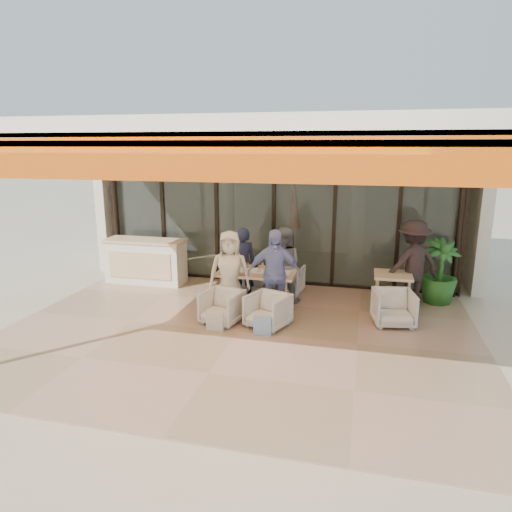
{
  "coord_description": "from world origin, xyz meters",
  "views": [
    {
      "loc": [
        2.03,
        -6.98,
        3.12
      ],
      "look_at": [
        0.1,
        0.9,
        1.15
      ],
      "focal_mm": 32.0,
      "sensor_mm": 36.0,
      "label": 1
    }
  ],
  "objects_px": {
    "side_table": "(393,279)",
    "standing_woman": "(413,264)",
    "dining_table": "(257,274)",
    "chair_far_right": "(287,279)",
    "diner_periwinkle": "(274,274)",
    "chair_near_right": "(268,309)",
    "potted_palm": "(439,272)",
    "chair_near_left": "(222,305)",
    "chair_far_left": "(249,277)",
    "diner_cream": "(230,273)",
    "diner_grey": "(283,265)",
    "host_counter": "(146,261)",
    "diner_navy": "(243,264)"
  },
  "relations": [
    {
      "from": "host_counter",
      "to": "dining_table",
      "type": "bearing_deg",
      "value": -18.56
    },
    {
      "from": "dining_table",
      "to": "potted_palm",
      "type": "relative_size",
      "value": 1.13
    },
    {
      "from": "diner_periwinkle",
      "to": "potted_palm",
      "type": "height_order",
      "value": "diner_periwinkle"
    },
    {
      "from": "side_table",
      "to": "standing_woman",
      "type": "xyz_separation_m",
      "value": [
        0.37,
        0.31,
        0.24
      ]
    },
    {
      "from": "chair_far_left",
      "to": "potted_palm",
      "type": "xyz_separation_m",
      "value": [
        3.9,
        0.15,
        0.34
      ]
    },
    {
      "from": "chair_far_right",
      "to": "chair_near_right",
      "type": "xyz_separation_m",
      "value": [
        0.0,
        -1.9,
        -0.01
      ]
    },
    {
      "from": "dining_table",
      "to": "potted_palm",
      "type": "distance_m",
      "value": 3.66
    },
    {
      "from": "chair_near_left",
      "to": "standing_woman",
      "type": "distance_m",
      "value": 3.79
    },
    {
      "from": "dining_table",
      "to": "potted_palm",
      "type": "xyz_separation_m",
      "value": [
        3.49,
        1.09,
        -0.02
      ]
    },
    {
      "from": "chair_near_right",
      "to": "diner_cream",
      "type": "bearing_deg",
      "value": 169.98
    },
    {
      "from": "chair_near_left",
      "to": "diner_navy",
      "type": "height_order",
      "value": "diner_navy"
    },
    {
      "from": "side_table",
      "to": "chair_far_right",
      "type": "bearing_deg",
      "value": 166.2
    },
    {
      "from": "potted_palm",
      "to": "chair_near_left",
      "type": "bearing_deg",
      "value": -152.32
    },
    {
      "from": "chair_far_right",
      "to": "diner_cream",
      "type": "bearing_deg",
      "value": 64.46
    },
    {
      "from": "chair_near_right",
      "to": "standing_woman",
      "type": "bearing_deg",
      "value": 54.58
    },
    {
      "from": "host_counter",
      "to": "chair_near_left",
      "type": "bearing_deg",
      "value": -37.98
    },
    {
      "from": "chair_near_left",
      "to": "potted_palm",
      "type": "bearing_deg",
      "value": 40.95
    },
    {
      "from": "potted_palm",
      "to": "diner_navy",
      "type": "bearing_deg",
      "value": -170.59
    },
    {
      "from": "host_counter",
      "to": "diner_cream",
      "type": "xyz_separation_m",
      "value": [
        2.46,
        -1.42,
        0.27
      ]
    },
    {
      "from": "diner_navy",
      "to": "side_table",
      "type": "relative_size",
      "value": 2.02
    },
    {
      "from": "dining_table",
      "to": "chair_near_left",
      "type": "relative_size",
      "value": 2.24
    },
    {
      "from": "chair_far_right",
      "to": "chair_near_left",
      "type": "bearing_deg",
      "value": 71.58
    },
    {
      "from": "dining_table",
      "to": "diner_grey",
      "type": "relative_size",
      "value": 0.96
    },
    {
      "from": "diner_cream",
      "to": "dining_table",
      "type": "bearing_deg",
      "value": 38.21
    },
    {
      "from": "chair_far_left",
      "to": "side_table",
      "type": "distance_m",
      "value": 3.05
    },
    {
      "from": "host_counter",
      "to": "standing_woman",
      "type": "height_order",
      "value": "standing_woman"
    },
    {
      "from": "diner_periwinkle",
      "to": "standing_woman",
      "type": "relative_size",
      "value": 0.95
    },
    {
      "from": "dining_table",
      "to": "chair_far_right",
      "type": "xyz_separation_m",
      "value": [
        0.43,
        0.94,
        -0.34
      ]
    },
    {
      "from": "chair_near_left",
      "to": "potted_palm",
      "type": "height_order",
      "value": "potted_palm"
    },
    {
      "from": "diner_periwinkle",
      "to": "diner_navy",
      "type": "bearing_deg",
      "value": 120.62
    },
    {
      "from": "chair_far_right",
      "to": "diner_navy",
      "type": "bearing_deg",
      "value": 36.19
    },
    {
      "from": "chair_near_right",
      "to": "diner_cream",
      "type": "relative_size",
      "value": 0.42
    },
    {
      "from": "host_counter",
      "to": "chair_near_left",
      "type": "xyz_separation_m",
      "value": [
        2.46,
        -1.92,
        -0.2
      ]
    },
    {
      "from": "side_table",
      "to": "standing_woman",
      "type": "height_order",
      "value": "standing_woman"
    },
    {
      "from": "side_table",
      "to": "standing_woman",
      "type": "bearing_deg",
      "value": 40.22
    },
    {
      "from": "diner_navy",
      "to": "dining_table",
      "type": "bearing_deg",
      "value": 111.76
    },
    {
      "from": "chair_far_left",
      "to": "diner_periwinkle",
      "type": "relative_size",
      "value": 0.39
    },
    {
      "from": "chair_far_left",
      "to": "chair_near_left",
      "type": "distance_m",
      "value": 1.9
    },
    {
      "from": "chair_far_right",
      "to": "chair_near_right",
      "type": "bearing_deg",
      "value": 95.43
    },
    {
      "from": "diner_navy",
      "to": "chair_near_right",
      "type": "bearing_deg",
      "value": 99.88
    },
    {
      "from": "chair_near_right",
      "to": "diner_periwinkle",
      "type": "xyz_separation_m",
      "value": [
        0.0,
        0.5,
        0.5
      ]
    },
    {
      "from": "host_counter",
      "to": "diner_navy",
      "type": "xyz_separation_m",
      "value": [
        2.46,
        -0.52,
        0.22
      ]
    },
    {
      "from": "chair_near_left",
      "to": "diner_periwinkle",
      "type": "distance_m",
      "value": 1.1
    },
    {
      "from": "chair_far_right",
      "to": "diner_periwinkle",
      "type": "height_order",
      "value": "diner_periwinkle"
    },
    {
      "from": "dining_table",
      "to": "chair_near_right",
      "type": "distance_m",
      "value": 1.11
    },
    {
      "from": "chair_far_right",
      "to": "diner_grey",
      "type": "height_order",
      "value": "diner_grey"
    },
    {
      "from": "chair_far_left",
      "to": "standing_woman",
      "type": "distance_m",
      "value": 3.4
    },
    {
      "from": "chair_near_left",
      "to": "chair_near_right",
      "type": "distance_m",
      "value": 0.84
    },
    {
      "from": "chair_far_left",
      "to": "chair_near_left",
      "type": "relative_size",
      "value": 0.98
    },
    {
      "from": "host_counter",
      "to": "dining_table",
      "type": "height_order",
      "value": "host_counter"
    }
  ]
}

